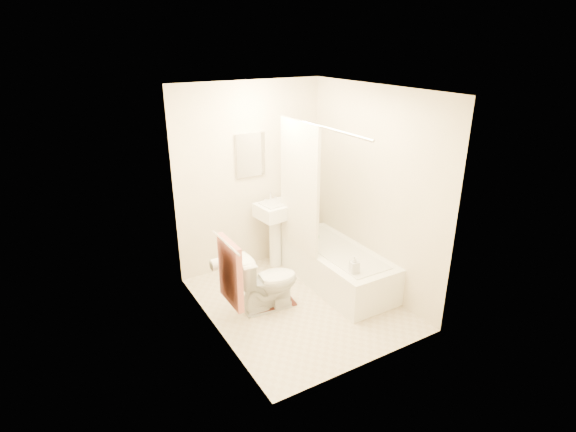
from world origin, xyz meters
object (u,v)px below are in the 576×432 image
bath_mat (268,301)px  soap_bottle (354,265)px  toilet (268,281)px  bathtub (337,266)px  sink (276,232)px

bath_mat → soap_bottle: soap_bottle is taller
toilet → bathtub: (1.00, 0.07, -0.11)m
bath_mat → toilet: bearing=-116.6°
bathtub → bath_mat: bearing=177.3°
sink → bathtub: size_ratio=0.60×
sink → bathtub: (0.42, -0.78, -0.26)m
bathtub → bath_mat: bathtub is taller
soap_bottle → toilet: bearing=148.6°
bathtub → soap_bottle: (-0.19, -0.56, 0.33)m
bathtub → toilet: bearing=-176.2°
sink → bathtub: sink is taller
bath_mat → soap_bottle: size_ratio=2.73×
bathtub → soap_bottle: 0.68m
toilet → bath_mat: size_ratio=1.23×
sink → bath_mat: (-0.52, -0.74, -0.47)m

